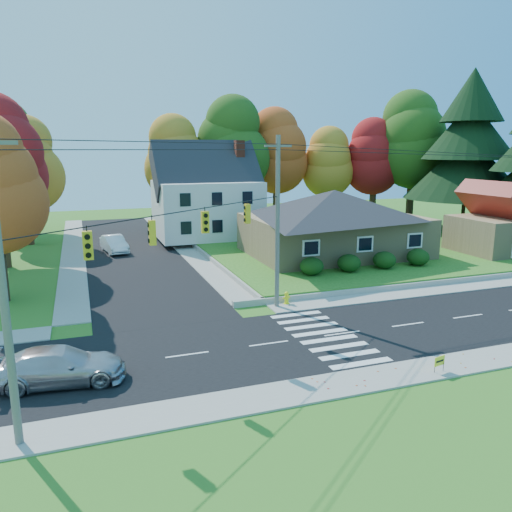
{
  "coord_description": "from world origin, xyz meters",
  "views": [
    {
      "loc": [
        -12.18,
        -21.16,
        9.21
      ],
      "look_at": [
        -1.82,
        8.0,
        2.58
      ],
      "focal_mm": 35.0,
      "sensor_mm": 36.0,
      "label": 1
    }
  ],
  "objects_px": {
    "ranch_house": "(334,221)",
    "fire_hydrant": "(287,299)",
    "silver_sedan": "(59,366)",
    "white_car": "(114,244)"
  },
  "relations": [
    {
      "from": "fire_hydrant",
      "to": "silver_sedan",
      "type": "bearing_deg",
      "value": -152.62
    },
    {
      "from": "ranch_house",
      "to": "white_car",
      "type": "distance_m",
      "value": 19.83
    },
    {
      "from": "white_car",
      "to": "fire_hydrant",
      "type": "distance_m",
      "value": 21.54
    },
    {
      "from": "fire_hydrant",
      "to": "white_car",
      "type": "bearing_deg",
      "value": 113.68
    },
    {
      "from": "silver_sedan",
      "to": "fire_hydrant",
      "type": "xyz_separation_m",
      "value": [
        12.6,
        6.53,
        -0.37
      ]
    },
    {
      "from": "silver_sedan",
      "to": "ranch_house",
      "type": "bearing_deg",
      "value": -45.0
    },
    {
      "from": "ranch_house",
      "to": "fire_hydrant",
      "type": "xyz_separation_m",
      "value": [
        -8.77,
        -10.58,
        -2.87
      ]
    },
    {
      "from": "ranch_house",
      "to": "silver_sedan",
      "type": "relative_size",
      "value": 2.85
    },
    {
      "from": "silver_sedan",
      "to": "fire_hydrant",
      "type": "relative_size",
      "value": 6.15
    },
    {
      "from": "ranch_house",
      "to": "white_car",
      "type": "height_order",
      "value": "ranch_house"
    }
  ]
}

